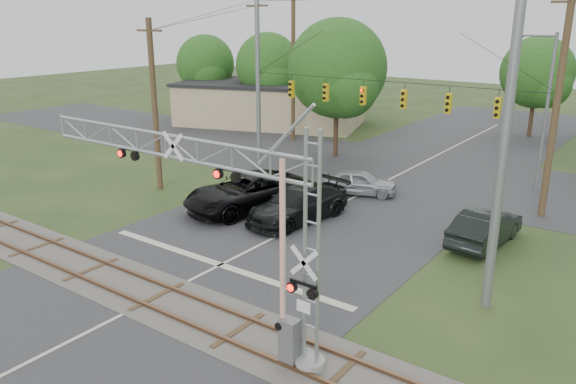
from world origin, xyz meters
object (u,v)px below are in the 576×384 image
Objects in this scene: car_dark at (298,204)px; streetlight at (544,105)px; traffic_signal_span at (397,94)px; sedan_silver at (359,182)px; commercial_building at (270,103)px; pickup_black at (248,192)px; crossing_gantry at (217,203)px.

car_dark is 0.66× the size of streetlight.
traffic_signal_span is 8.37m from streetlight.
car_dark is 5.77m from sedan_silver.
commercial_building is (-18.99, 12.46, -3.67)m from traffic_signal_span.
commercial_building reaches higher than car_dark.
traffic_signal_span is 2.10× the size of streetlight.
pickup_black is at bearing -167.57° from car_dark.
traffic_signal_span is at bearing 98.36° from crossing_gantry.
streetlight is (8.16, 6.65, 4.41)m from sedan_silver.
pickup_black reaches higher than car_dark.
traffic_signal_span is 2.74× the size of pickup_black.
sedan_silver is at bearing -140.80° from streetlight.
car_dark is at bearing -124.54° from streetlight.
crossing_gantry is 16.92m from sedan_silver.
streetlight is (4.44, 22.71, 0.60)m from crossing_gantry.
pickup_black reaches higher than sedan_silver.
pickup_black is at bearing -132.86° from streetlight.
sedan_silver is (0.38, 5.75, -0.14)m from car_dark.
commercial_building is 2.08× the size of streetlight.
pickup_black is at bearing -73.46° from commercial_building.
pickup_black is at bearing 126.92° from sedan_silver.
streetlight is at bearing 31.37° from traffic_signal_span.
commercial_building is at bearing 125.13° from crossing_gantry.
traffic_signal_span reaches higher than pickup_black.
crossing_gantry is at bearing -36.98° from pickup_black.
crossing_gantry is 12.94m from pickup_black.
car_dark is 1.39× the size of sedan_silver.
traffic_signal_span is at bearing -46.24° from sedan_silver.
car_dark is at bearing 21.14° from pickup_black.
car_dark is (-1.40, -8.05, -4.82)m from traffic_signal_span.
pickup_black is 0.77× the size of streetlight.
sedan_silver is 0.23× the size of commercial_building.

